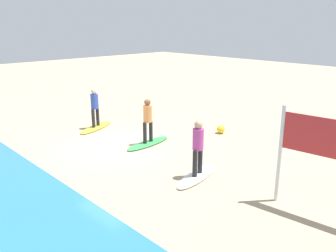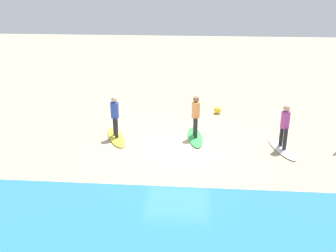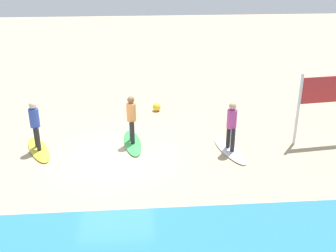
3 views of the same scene
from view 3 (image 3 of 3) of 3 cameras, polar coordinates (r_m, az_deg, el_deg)
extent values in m
plane|color=tan|center=(13.35, -7.57, -4.33)|extent=(60.00, 60.00, 0.00)
ellipsoid|color=white|center=(13.73, 8.58, -3.35)|extent=(1.05, 2.17, 0.09)
cylinder|color=#232328|center=(13.41, 9.00, -1.99)|extent=(0.14, 0.14, 0.78)
cylinder|color=#232328|center=(13.67, 8.40, -1.44)|extent=(0.14, 0.14, 0.78)
cylinder|color=#B74293|center=(13.26, 8.88, 1.02)|extent=(0.32, 0.32, 0.62)
sphere|color=tan|center=(13.11, 8.99, 2.76)|extent=(0.24, 0.24, 0.24)
ellipsoid|color=green|center=(14.16, -4.97, -2.31)|extent=(0.79, 2.15, 0.09)
cylinder|color=#232328|center=(13.83, -4.96, -0.97)|extent=(0.14, 0.14, 0.78)
cylinder|color=#232328|center=(14.12, -5.10, -0.44)|extent=(0.14, 0.14, 0.78)
cylinder|color=#E58C4C|center=(13.70, -5.14, 1.97)|extent=(0.32, 0.32, 0.62)
sphere|color=brown|center=(13.55, -5.20, 3.66)|extent=(0.24, 0.24, 0.24)
ellipsoid|color=yellow|center=(14.30, -17.56, -3.11)|extent=(1.34, 2.15, 0.09)
cylinder|color=#232328|center=(13.98, -17.64, -1.78)|extent=(0.14, 0.14, 0.78)
cylinder|color=#232328|center=(14.27, -17.89, -1.29)|extent=(0.14, 0.14, 0.78)
cylinder|color=#334CAD|center=(13.85, -18.12, 1.09)|extent=(0.32, 0.32, 0.62)
sphere|color=beige|center=(13.70, -18.34, 2.75)|extent=(0.24, 0.24, 0.24)
cylinder|color=silver|center=(14.30, 17.65, 2.16)|extent=(0.10, 0.10, 2.50)
sphere|color=yellow|center=(16.92, -1.58, 2.66)|extent=(0.33, 0.33, 0.33)
camera|label=1|loc=(10.64, 57.76, 2.74)|focal=38.07mm
camera|label=2|loc=(1.30, -177.01, -36.83)|focal=40.92mm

